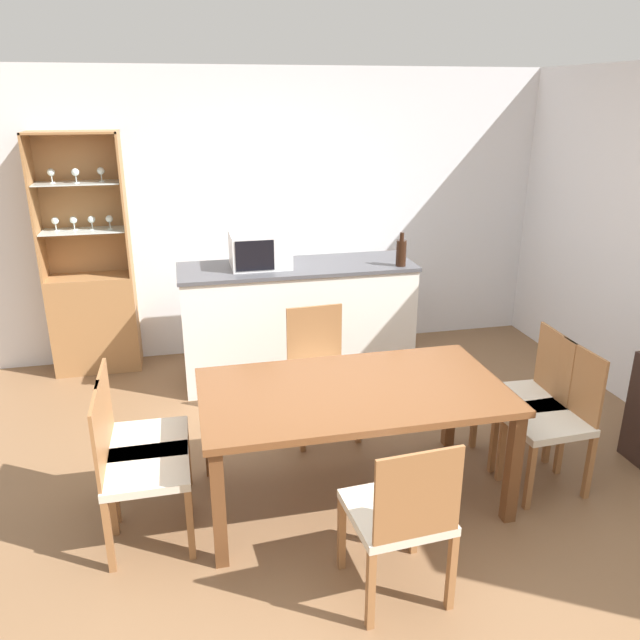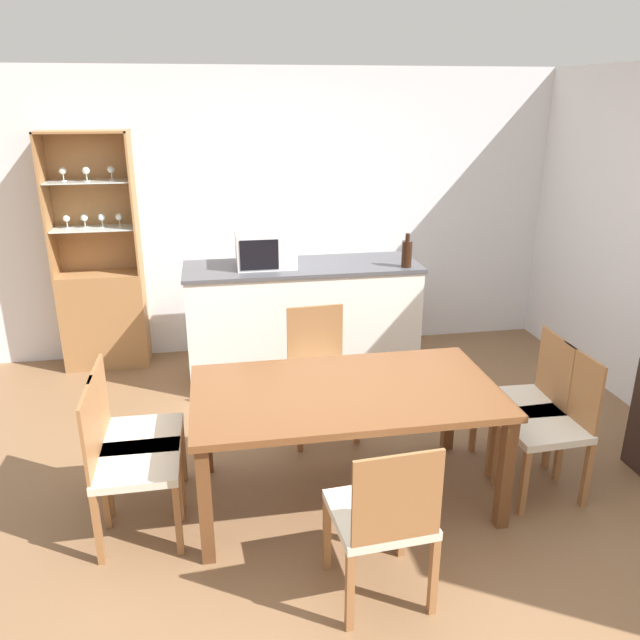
# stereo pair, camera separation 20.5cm
# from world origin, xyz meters

# --- Properties ---
(ground_plane) EXTENTS (18.00, 18.00, 0.00)m
(ground_plane) POSITION_xyz_m (0.00, 0.00, 0.00)
(ground_plane) COLOR brown
(wall_back) EXTENTS (6.80, 0.06, 2.55)m
(wall_back) POSITION_xyz_m (0.00, 2.63, 1.27)
(wall_back) COLOR silver
(wall_back) RESTS_ON ground_plane
(kitchen_counter) EXTENTS (1.95, 0.64, 0.99)m
(kitchen_counter) POSITION_xyz_m (0.10, 1.89, 0.50)
(kitchen_counter) COLOR white
(kitchen_counter) RESTS_ON ground_plane
(display_cabinet) EXTENTS (0.72, 0.34, 2.04)m
(display_cabinet) POSITION_xyz_m (-1.60, 2.44, 0.60)
(display_cabinet) COLOR #A37042
(display_cabinet) RESTS_ON ground_plane
(dining_table) EXTENTS (1.76, 0.97, 0.73)m
(dining_table) POSITION_xyz_m (0.08, 0.10, 0.65)
(dining_table) COLOR brown
(dining_table) RESTS_ON ground_plane
(dining_chair_head_far) EXTENTS (0.47, 0.47, 0.90)m
(dining_chair_head_far) POSITION_xyz_m (0.08, 0.93, 0.46)
(dining_chair_head_far) COLOR beige
(dining_chair_head_far) RESTS_ON ground_plane
(dining_chair_side_right_far) EXTENTS (0.46, 0.46, 0.90)m
(dining_chair_side_right_far) POSITION_xyz_m (1.30, 0.25, 0.46)
(dining_chair_side_right_far) COLOR beige
(dining_chair_side_right_far) RESTS_ON ground_plane
(dining_chair_head_near) EXTENTS (0.48, 0.48, 0.90)m
(dining_chair_head_near) POSITION_xyz_m (0.09, -0.72, 0.46)
(dining_chair_head_near) COLOR beige
(dining_chair_head_near) RESTS_ON ground_plane
(dining_chair_side_right_near) EXTENTS (0.47, 0.47, 0.90)m
(dining_chair_side_right_near) POSITION_xyz_m (1.30, -0.04, 0.46)
(dining_chair_side_right_near) COLOR beige
(dining_chair_side_right_near) RESTS_ON ground_plane
(dining_chair_side_left_far) EXTENTS (0.45, 0.45, 0.90)m
(dining_chair_side_left_far) POSITION_xyz_m (-1.13, 0.25, 0.46)
(dining_chair_side_left_far) COLOR beige
(dining_chair_side_left_far) RESTS_ON ground_plane
(dining_chair_side_left_near) EXTENTS (0.45, 0.45, 0.90)m
(dining_chair_side_left_near) POSITION_xyz_m (-1.13, -0.04, 0.46)
(dining_chair_side_left_near) COLOR beige
(dining_chair_side_left_near) RESTS_ON ground_plane
(microwave) EXTENTS (0.48, 0.40, 0.28)m
(microwave) POSITION_xyz_m (-0.20, 1.93, 1.13)
(microwave) COLOR silver
(microwave) RESTS_ON kitchen_counter
(wine_bottle) EXTENTS (0.08, 0.08, 0.28)m
(wine_bottle) POSITION_xyz_m (0.93, 1.69, 1.10)
(wine_bottle) COLOR black
(wine_bottle) RESTS_ON kitchen_counter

